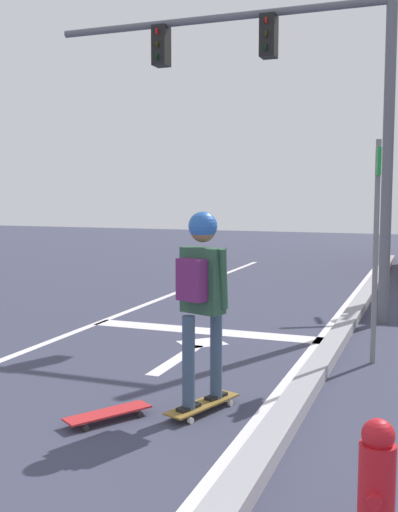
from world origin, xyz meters
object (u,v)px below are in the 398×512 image
object	(u,v)px
traffic_signal_mast	(287,81)
street_sign_post	(377,220)
skateboard	(203,405)
skater	(202,283)
spare_skateboard	(108,413)
fire_hydrant	(377,485)

from	to	relation	value
traffic_signal_mast	street_sign_post	distance (m)	3.48
skateboard	skater	world-z (taller)	skater
skater	traffic_signal_mast	bearing A→B (deg)	93.73
skater	spare_skateboard	distance (m)	1.37
traffic_signal_mast	fire_hydrant	bearing A→B (deg)	-72.77
fire_hydrant	skater	bearing A→B (deg)	134.86
fire_hydrant	street_sign_post	bearing A→B (deg)	95.23
traffic_signal_mast	street_sign_post	bearing A→B (deg)	-56.40
skateboard	skater	xyz separation A→B (m)	(-0.01, -0.01, 1.10)
skateboard	street_sign_post	xyz separation A→B (m)	(1.27, 2.18, 1.57)
street_sign_post	skateboard	bearing A→B (deg)	-120.16
street_sign_post	fire_hydrant	size ratio (longest dim) A/B	3.46
skateboard	skater	bearing A→B (deg)	-109.02
skateboard	skater	size ratio (longest dim) A/B	0.50
skateboard	spare_skateboard	xyz separation A→B (m)	(-0.68, -0.49, -0.00)
spare_skateboard	street_sign_post	bearing A→B (deg)	53.89
street_sign_post	fire_hydrant	xyz separation A→B (m)	(0.35, -3.82, -1.28)
spare_skateboard	fire_hydrant	xyz separation A→B (m)	(2.30, -1.16, 0.30)
traffic_signal_mast	fire_hydrant	distance (m)	7.27
skater	street_sign_post	xyz separation A→B (m)	(1.27, 2.20, 0.47)
traffic_signal_mast	street_sign_post	size ratio (longest dim) A/B	2.18
street_sign_post	traffic_signal_mast	bearing A→B (deg)	123.60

